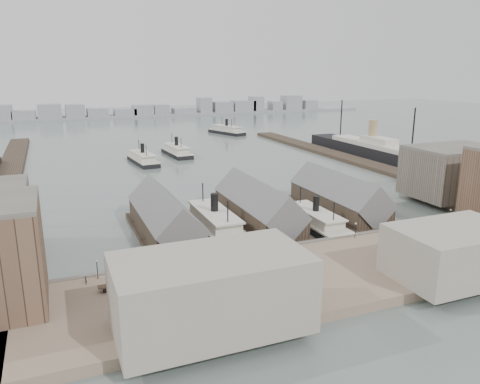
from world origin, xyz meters
name	(u,v)px	position (x,y,z in m)	size (l,w,h in m)	color
ground	(286,245)	(0.00, 0.00, 0.00)	(900.00, 900.00, 0.00)	#54625E
quay	(331,273)	(0.00, -20.00, 1.00)	(180.00, 30.00, 2.00)	#7E6854
seawall	(297,247)	(0.00, -5.20, 1.15)	(180.00, 1.20, 2.30)	#59544C
west_wharf	(7,179)	(-68.00, 100.00, 0.80)	(10.00, 220.00, 1.60)	#2D231C
east_wharf	(344,157)	(78.00, 90.00, 0.80)	(10.00, 180.00, 1.60)	#2D231C
ferry_shed_west	(165,219)	(-26.00, 16.88, 4.64)	(14.00, 42.00, 12.60)	#2D231C
ferry_shed_center	(258,208)	(0.00, 16.88, 4.64)	(14.00, 42.00, 12.60)	#2D231C
ferry_shed_east	(338,199)	(26.00, 16.88, 4.64)	(14.00, 42.00, 12.60)	#2D231C
warehouse_east_back	(453,172)	(68.00, 15.00, 9.50)	(28.00, 20.00, 15.00)	#60564C
street_bldg_center	(454,252)	(20.00, -32.00, 7.00)	(24.00, 16.00, 10.00)	gray
street_bldg_west	(211,292)	(-30.00, -32.00, 8.00)	(30.00, 16.00, 12.00)	gray
lamp_post_far_w	(97,266)	(-45.00, -7.00, 4.71)	(0.44, 0.44, 3.92)	black
lamp_post_near_w	(240,245)	(-15.00, -7.00, 4.71)	(0.44, 0.44, 3.92)	black
lamp_post_near_e	(356,228)	(15.00, -7.00, 4.71)	(0.44, 0.44, 3.92)	black
lamp_post_far_e	(450,213)	(45.00, -7.00, 4.71)	(0.44, 0.44, 3.92)	black
far_shore	(108,113)	(-2.07, 334.14, 3.91)	(500.00, 40.00, 15.72)	gray
ferry_docked_west	(215,222)	(-13.00, 15.76, 2.57)	(9.21, 30.72, 10.97)	black
ferry_docked_east	(315,220)	(13.00, 8.04, 2.21)	(7.93, 26.45, 9.45)	black
ferry_open_near	(143,159)	(-13.11, 114.71, 2.27)	(10.73, 27.79, 9.69)	black
ferry_open_mid	(177,151)	(6.27, 128.81, 2.31)	(10.03, 28.08, 9.86)	black
ferry_open_far	(227,130)	(57.08, 193.79, 2.45)	(18.04, 30.49, 10.44)	black
ocean_steamer	(372,150)	(92.00, 87.46, 3.92)	(12.47, 91.16, 18.23)	black
horse_cart_left	(115,286)	(-42.55, -13.20, 2.77)	(4.63, 1.63, 1.48)	black
horse_cart_center	(276,279)	(-13.61, -21.92, 2.86)	(4.87, 3.50, 1.72)	black
horse_cart_right	(417,252)	(21.26, -21.04, 2.78)	(4.70, 2.07, 1.52)	black
pedestrian_0	(86,280)	(-47.35, -8.54, 2.78)	(0.57, 0.42, 1.57)	black
pedestrian_1	(151,289)	(-36.54, -16.97, 2.88)	(0.85, 0.66, 1.75)	black
pedestrian_2	(197,261)	(-25.20, -8.00, 2.84)	(1.09, 0.62, 1.68)	black
pedestrian_3	(261,293)	(-18.78, -26.10, 2.83)	(0.97, 0.40, 1.66)	black
pedestrian_4	(279,261)	(-9.26, -14.38, 2.90)	(0.88, 0.57, 1.80)	black
pedestrian_5	(386,255)	(13.73, -20.08, 2.85)	(0.62, 0.45, 1.69)	black
pedestrian_6	(401,231)	(27.01, -9.07, 2.86)	(0.84, 0.65, 1.72)	black
pedestrian_7	(450,251)	(27.89, -23.71, 2.87)	(1.12, 0.65, 1.74)	black
pedestrian_8	(461,230)	(41.57, -13.90, 2.87)	(1.03, 0.43, 1.75)	black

